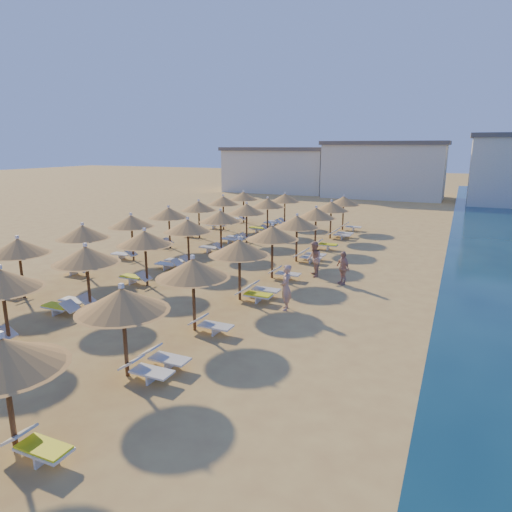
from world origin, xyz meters
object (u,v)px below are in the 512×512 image
at_px(parasol_row_east, 257,240).
at_px(beachgoer_a, 286,287).
at_px(beachgoer_c, 343,268).
at_px(beachgoer_b, 314,259).
at_px(parasol_row_west, 168,232).

distance_m(parasol_row_east, beachgoer_a, 3.51).
distance_m(beachgoer_a, beachgoer_c, 4.72).
height_order(beachgoer_a, beachgoer_c, beachgoer_a).
relative_size(parasol_row_east, beachgoer_a, 19.17).
xyz_separation_m(beachgoer_b, beachgoer_c, (1.72, -0.76, -0.09)).
relative_size(parasol_row_east, beachgoer_c, 22.09).
bearing_deg(parasol_row_east, beachgoer_a, -44.22).
xyz_separation_m(beachgoer_b, beachgoer_a, (0.42, -5.30, 0.03)).
bearing_deg(beachgoer_c, beachgoer_a, -63.89).
relative_size(parasol_row_east, parasol_row_west, 1.00).
height_order(parasol_row_east, beachgoer_a, parasol_row_east).
bearing_deg(beachgoer_a, beachgoer_b, 167.53).
relative_size(parasol_row_west, beachgoer_c, 22.09).
height_order(parasol_row_east, parasol_row_west, same).
bearing_deg(parasol_row_west, beachgoer_b, 23.68).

